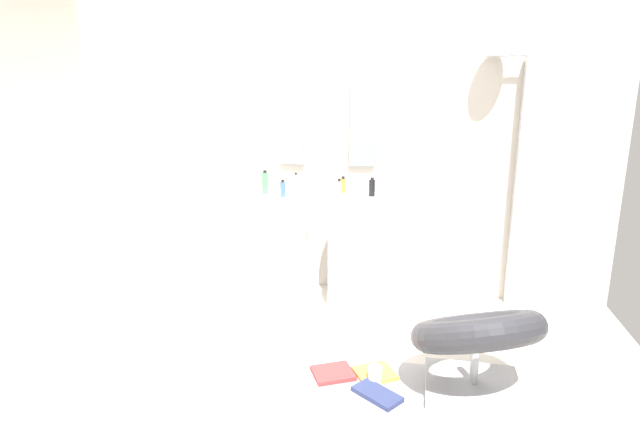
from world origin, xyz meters
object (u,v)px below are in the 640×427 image
Objects in this scene: lounge_chair at (476,339)px; magazine_ochre at (375,373)px; pedestal_sink_left at (284,242)px; soap_bottle_amber at (343,185)px; shower_column at (523,178)px; soap_bottle_black at (372,188)px; magazine_red at (333,373)px; coffee_mug at (375,375)px; soap_bottle_white at (296,182)px; soap_bottle_grey at (339,189)px; soap_bottle_green at (265,183)px; magazine_navy at (377,394)px; soap_bottle_blue at (283,189)px; pedestal_sink_right at (356,247)px.

magazine_ochre is (-0.59, 0.05, -0.33)m from lounge_chair.
soap_bottle_amber is at bearing 12.13° from pedestal_sink_left.
shower_column is 1.22m from soap_bottle_black.
shower_column is at bearing 21.03° from magazine_red.
soap_bottle_white reaches higher than coffee_mug.
soap_bottle_amber is at bearing 107.49° from coffee_mug.
soap_bottle_grey is (-0.41, 1.11, 0.94)m from coffee_mug.
magazine_red is 1.73m from soap_bottle_white.
soap_bottle_green is (-1.63, 1.11, 0.67)m from lounge_chair.
magazine_navy is at bearing -112.27° from magazine_ochre.
soap_bottle_black and soap_bottle_grey have the same top height.
soap_bottle_grey is at bearing 110.50° from coffee_mug.
soap_bottle_white is at bearing 58.93° from pedestal_sink_left.
lounge_chair is 2.03m from soap_bottle_white.
soap_bottle_blue is (-1.89, -0.41, -0.08)m from shower_column.
magazine_ochre is (-1.03, -1.38, -1.06)m from shower_column.
shower_column is at bearing 3.86° from soap_bottle_white.
magazine_navy is 0.15m from coffee_mug.
soap_bottle_green reaches higher than soap_bottle_black.
soap_bottle_white is (-0.56, 1.31, 0.98)m from magazine_red.
soap_bottle_black is 1.00× the size of soap_bottle_white.
pedestal_sink_right reaches higher than coffee_mug.
pedestal_sink_left is 0.50× the size of shower_column.
soap_bottle_green is 0.29m from soap_bottle_white.
magazine_ochre is 1.51m from soap_bottle_black.
magazine_ochre is at bearing 175.21° from lounge_chair.
lounge_chair is 1.55m from soap_bottle_black.
soap_bottle_grey is at bearing 145.28° from magazine_navy.
soap_bottle_grey is at bearing -155.75° from soap_bottle_black.
magazine_navy is 2.75× the size of coffee_mug.
soap_bottle_amber is at bearing 127.95° from lounge_chair.
soap_bottle_blue is at bearing 129.35° from coffee_mug.
soap_bottle_black is 0.68m from soap_bottle_white.
coffee_mug is at bearing -176.90° from lounge_chair.
pedestal_sink_left is at bearing 180.00° from pedestal_sink_right.
coffee_mug is at bearing -116.08° from magazine_ochre.
soap_bottle_grey is at bearing 7.05° from soap_bottle_blue.
soap_bottle_grey is at bearing 132.93° from lounge_chair.
soap_bottle_black reaches higher than magazine_navy.
magazine_red is at bearing -132.04° from shower_column.
soap_bottle_black is at bearing 13.56° from soap_bottle_blue.
soap_bottle_grey is (-0.44, 1.25, 0.98)m from magazine_navy.
soap_bottle_amber reaches higher than coffee_mug.
coffee_mug is 0.69× the size of soap_bottle_black.
magazine_red is at bearing 173.92° from coffee_mug.
soap_bottle_black is (0.70, 0.17, 0.01)m from soap_bottle_blue.
soap_bottle_amber is (-1.00, 1.28, 0.64)m from lounge_chair.
soap_bottle_grey is at bearing -166.10° from shower_column.
lounge_chair is 4.43× the size of magazine_ochre.
pedestal_sink_left is 6.73× the size of soap_bottle_white.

